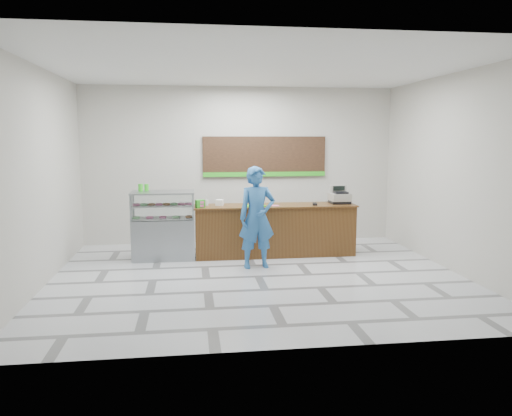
{
  "coord_description": "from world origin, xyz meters",
  "views": [
    {
      "loc": [
        -1.14,
        -8.26,
        2.36
      ],
      "look_at": [
        0.08,
        0.9,
        1.07
      ],
      "focal_mm": 35.0,
      "sensor_mm": 36.0,
      "label": 1
    }
  ],
  "objects": [
    {
      "name": "green_cup_right",
      "position": [
        -1.99,
        1.77,
        1.4
      ],
      "size": [
        0.08,
        0.08,
        0.13
      ],
      "primitive_type": "cylinder",
      "color": "green",
      "rests_on": "display_case"
    },
    {
      "name": "back_wall",
      "position": [
        0.0,
        3.0,
        1.75
      ],
      "size": [
        7.0,
        0.0,
        7.0
      ],
      "primitive_type": "plane",
      "rotation": [
        1.57,
        0.0,
        0.0
      ],
      "color": "beige",
      "rests_on": "floor"
    },
    {
      "name": "promo_box",
      "position": [
        -0.95,
        1.36,
        1.11
      ],
      "size": [
        0.2,
        0.16,
        0.15
      ],
      "primitive_type": "cube",
      "rotation": [
        0.0,
        0.0,
        0.31
      ],
      "color": "green",
      "rests_on": "sales_counter"
    },
    {
      "name": "cash_register",
      "position": [
        1.9,
        1.6,
        1.17
      ],
      "size": [
        0.4,
        0.42,
        0.37
      ],
      "rotation": [
        0.0,
        0.0,
        0.04
      ],
      "color": "black",
      "rests_on": "sales_counter"
    },
    {
      "name": "floor",
      "position": [
        0.0,
        0.0,
        0.0
      ],
      "size": [
        7.0,
        7.0,
        0.0
      ],
      "primitive_type": "plane",
      "color": "silver",
      "rests_on": "ground"
    },
    {
      "name": "napkin_box",
      "position": [
        -0.56,
        1.6,
        1.09
      ],
      "size": [
        0.17,
        0.17,
        0.12
      ],
      "primitive_type": "cube",
      "rotation": [
        0.0,
        0.0,
        -0.33
      ],
      "color": "white",
      "rests_on": "sales_counter"
    },
    {
      "name": "straw_cup",
      "position": [
        -0.82,
        1.62,
        1.09
      ],
      "size": [
        0.08,
        0.08,
        0.11
      ],
      "primitive_type": "cylinder",
      "color": "silver",
      "rests_on": "sales_counter"
    },
    {
      "name": "display_case",
      "position": [
        -1.67,
        1.55,
        0.68
      ],
      "size": [
        1.22,
        0.72,
        1.33
      ],
      "color": "gray",
      "rests_on": "floor"
    },
    {
      "name": "menu_board",
      "position": [
        0.55,
        2.96,
        1.93
      ],
      "size": [
        2.8,
        0.06,
        0.9
      ],
      "color": "black",
      "rests_on": "back_wall"
    },
    {
      "name": "green_cup_left",
      "position": [
        -2.1,
        1.68,
        1.4
      ],
      "size": [
        0.09,
        0.09,
        0.15
      ],
      "primitive_type": "cylinder",
      "color": "green",
      "rests_on": "display_case"
    },
    {
      "name": "customer",
      "position": [
        0.06,
        0.63,
        0.93
      ],
      "size": [
        0.73,
        0.52,
        1.86
      ],
      "primitive_type": "imported",
      "rotation": [
        0.0,
        0.0,
        0.12
      ],
      "color": "#2A64A3",
      "rests_on": "floor"
    },
    {
      "name": "donut_decal",
      "position": [
        0.53,
        1.43,
        1.03
      ],
      "size": [
        0.17,
        0.17,
        0.0
      ],
      "primitive_type": "cylinder",
      "color": "pink",
      "rests_on": "sales_counter"
    },
    {
      "name": "serving_tray",
      "position": [
        0.14,
        1.41,
        1.04
      ],
      "size": [
        0.4,
        0.32,
        0.02
      ],
      "rotation": [
        0.0,
        0.0,
        0.13
      ],
      "color": "#2DC408",
      "rests_on": "sales_counter"
    },
    {
      "name": "sales_counter",
      "position": [
        0.55,
        1.55,
        0.52
      ],
      "size": [
        3.26,
        0.76,
        1.03
      ],
      "color": "brown",
      "rests_on": "floor"
    },
    {
      "name": "card_terminal",
      "position": [
        1.34,
        1.4,
        1.05
      ],
      "size": [
        0.11,
        0.18,
        0.04
      ],
      "primitive_type": "cube",
      "rotation": [
        0.0,
        0.0,
        -0.17
      ],
      "color": "black",
      "rests_on": "sales_counter"
    },
    {
      "name": "ceiling",
      "position": [
        0.0,
        0.0,
        3.5
      ],
      "size": [
        7.0,
        7.0,
        0.0
      ],
      "primitive_type": "plane",
      "rotation": [
        3.14,
        0.0,
        0.0
      ],
      "color": "silver",
      "rests_on": "back_wall"
    }
  ]
}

